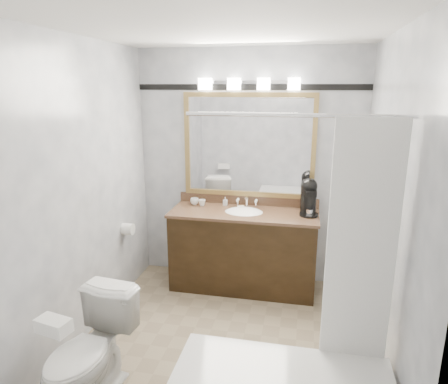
% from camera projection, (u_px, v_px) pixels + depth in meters
% --- Properties ---
extents(room, '(2.42, 2.62, 2.52)m').
position_uv_depth(room, '(224.00, 202.00, 3.07)').
color(room, gray).
rests_on(room, ground).
extents(vanity, '(1.53, 0.58, 0.97)m').
position_uv_depth(vanity, '(243.00, 248.00, 4.24)').
color(vanity, black).
rests_on(vanity, ground).
extents(mirror, '(1.40, 0.04, 1.10)m').
position_uv_depth(mirror, '(249.00, 146.00, 4.22)').
color(mirror, '#A9894C').
rests_on(mirror, room).
extents(vanity_light_bar, '(1.02, 0.14, 0.12)m').
position_uv_depth(vanity_light_bar, '(249.00, 84.00, 4.00)').
color(vanity_light_bar, silver).
rests_on(vanity_light_bar, room).
extents(accent_stripe, '(2.40, 0.01, 0.06)m').
position_uv_depth(accent_stripe, '(250.00, 87.00, 4.08)').
color(accent_stripe, black).
rests_on(accent_stripe, room).
extents(tp_roll, '(0.11, 0.12, 0.12)m').
position_uv_depth(tp_roll, '(128.00, 229.00, 4.06)').
color(tp_roll, white).
rests_on(tp_roll, room).
extents(toilet, '(0.50, 0.78, 0.75)m').
position_uv_depth(toilet, '(88.00, 353.00, 2.68)').
color(toilet, white).
rests_on(toilet, ground).
extents(tissue_box, '(0.22, 0.15, 0.08)m').
position_uv_depth(tissue_box, '(54.00, 326.00, 2.28)').
color(tissue_box, white).
rests_on(tissue_box, toilet).
extents(coffee_maker, '(0.19, 0.24, 0.37)m').
position_uv_depth(coffee_maker, '(309.00, 196.00, 4.01)').
color(coffee_maker, black).
rests_on(coffee_maker, vanity).
extents(cup_left, '(0.09, 0.09, 0.07)m').
position_uv_depth(cup_left, '(195.00, 201.00, 4.37)').
color(cup_left, white).
rests_on(cup_left, vanity).
extents(cup_right, '(0.10, 0.10, 0.07)m').
position_uv_depth(cup_right, '(202.00, 203.00, 4.33)').
color(cup_right, white).
rests_on(cup_right, vanity).
extents(soap_bottle_a, '(0.05, 0.05, 0.09)m').
position_uv_depth(soap_bottle_a, '(225.00, 201.00, 4.34)').
color(soap_bottle_a, white).
rests_on(soap_bottle_a, vanity).
extents(soap_bar, '(0.08, 0.07, 0.02)m').
position_uv_depth(soap_bar, '(241.00, 207.00, 4.25)').
color(soap_bar, beige).
rests_on(soap_bar, vanity).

